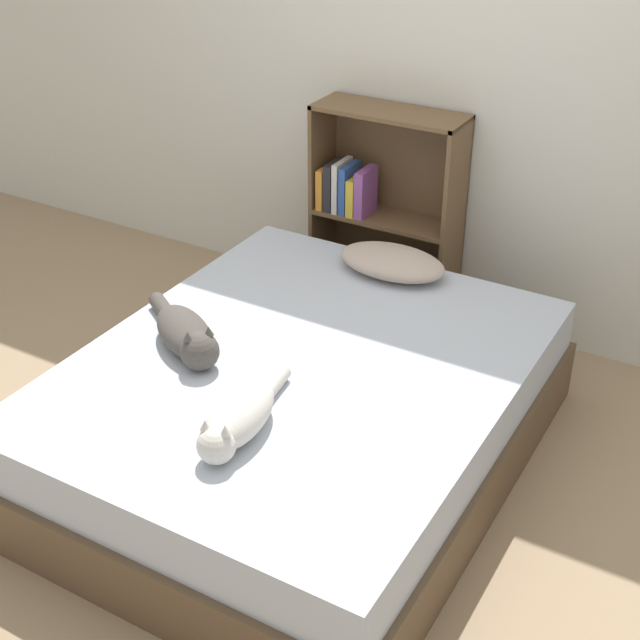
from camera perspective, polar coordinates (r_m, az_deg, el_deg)
The scene contains 7 objects.
ground_plane at distance 3.55m, azimuth -1.18°, elevation -8.90°, with size 8.00×8.00×0.00m, color #997F60.
wall_back at distance 4.09m, azimuth 8.98°, elevation 16.01°, with size 8.00×0.06×2.50m.
bed at distance 3.41m, azimuth -1.22°, elevation -5.93°, with size 1.56×1.92×0.46m.
pillow at distance 3.86m, azimuth 4.64°, elevation 3.73°, with size 0.48×0.29×0.11m.
cat_light at distance 2.89m, azimuth -5.29°, elevation -6.23°, with size 0.22×0.56×0.15m.
cat_dark at distance 3.34m, azimuth -8.52°, elevation -0.96°, with size 0.52×0.39×0.16m.
bookshelf at distance 4.31m, azimuth 4.04°, elevation 7.09°, with size 0.71×0.26×1.04m.
Camera 1 is at (1.44, -2.33, 2.26)m, focal length 50.00 mm.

